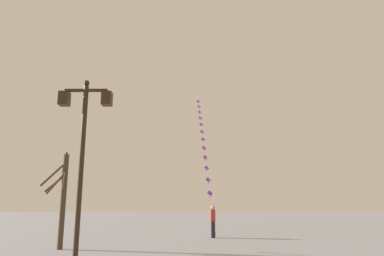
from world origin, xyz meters
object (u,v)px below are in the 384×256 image
kite_flyer (213,220)px  bare_tree (62,196)px  twin_lantern_lamp_post (83,135)px  kite_train (203,141)px

kite_flyer → bare_tree: (-6.40, -5.30, 1.17)m
bare_tree → kite_flyer: bearing=39.6°
twin_lantern_lamp_post → kite_train: 22.27m
twin_lantern_lamp_post → kite_flyer: 11.37m
twin_lantern_lamp_post → kite_flyer: bearing=67.9°
kite_train → twin_lantern_lamp_post: bearing=-100.4°
twin_lantern_lamp_post → kite_flyer: (4.15, 10.23, -2.73)m
twin_lantern_lamp_post → kite_train: kite_train is taller
kite_train → bare_tree: (-6.20, -16.67, -5.25)m
kite_flyer → bare_tree: 8.38m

